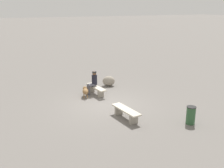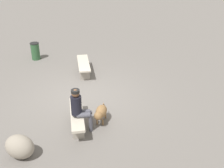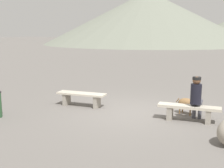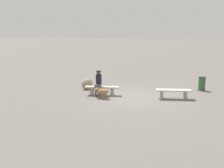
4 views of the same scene
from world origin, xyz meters
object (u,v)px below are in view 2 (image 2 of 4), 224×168
(bench_left, at_px, (84,66))
(dog, at_px, (101,112))
(trash_bin, at_px, (35,51))
(boulder, at_px, (20,147))
(seated_person, at_px, (79,107))
(bench_right, at_px, (77,117))

(bench_left, xyz_separation_m, dog, (3.55, 0.69, 0.02))
(trash_bin, bearing_deg, boulder, 8.22)
(dog, bearing_deg, bench_left, -154.30)
(bench_left, relative_size, dog, 2.15)
(dog, height_order, boulder, boulder)
(seated_person, bearing_deg, bench_right, -150.12)
(bench_left, xyz_separation_m, seated_person, (3.88, 0.10, 0.44))
(bench_left, height_order, seated_person, seated_person)
(trash_bin, height_order, boulder, trash_bin)
(bench_right, relative_size, boulder, 2.32)
(bench_right, height_order, seated_person, seated_person)
(boulder, bearing_deg, trash_bin, -171.78)
(trash_bin, bearing_deg, bench_left, 55.02)
(seated_person, xyz_separation_m, trash_bin, (-5.49, -2.40, -0.38))
(bench_left, bearing_deg, bench_right, -7.28)
(bench_left, distance_m, boulder, 5.15)
(dog, xyz_separation_m, trash_bin, (-5.16, -2.99, 0.04))
(bench_left, relative_size, seated_person, 1.33)
(bench_right, height_order, boulder, boulder)
(bench_right, relative_size, dog, 2.18)
(seated_person, bearing_deg, bench_left, 179.15)
(bench_left, distance_m, seated_person, 3.91)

